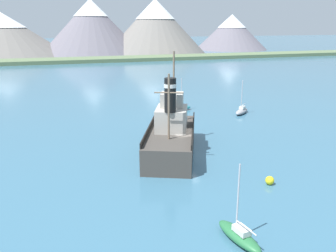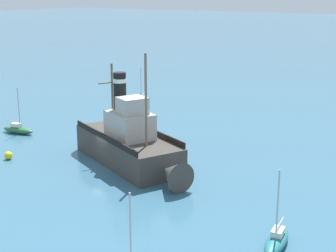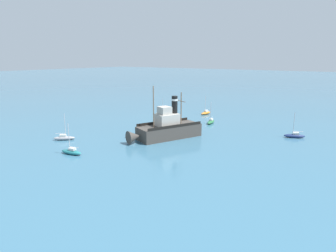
# 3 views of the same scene
# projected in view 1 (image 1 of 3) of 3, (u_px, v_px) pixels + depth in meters

# --- Properties ---
(ground_plane) EXTENTS (600.00, 600.00, 0.00)m
(ground_plane) POSITION_uv_depth(u_px,v_px,m) (185.00, 156.00, 35.24)
(ground_plane) COLOR #38667F
(mountain_ridge) EXTENTS (179.20, 54.32, 22.68)m
(mountain_ridge) POSITION_uv_depth(u_px,v_px,m) (72.00, 28.00, 147.59)
(mountain_ridge) COLOR slate
(mountain_ridge) RESTS_ON ground
(shoreline_strip) EXTENTS (240.00, 12.00, 1.20)m
(shoreline_strip) POSITION_uv_depth(u_px,v_px,m) (91.00, 60.00, 121.05)
(shoreline_strip) COLOR #5B704C
(shoreline_strip) RESTS_ON ground
(old_tugboat) EXTENTS (8.64, 14.60, 9.90)m
(old_tugboat) POSITION_uv_depth(u_px,v_px,m) (172.00, 134.00, 35.97)
(old_tugboat) COLOR #423D38
(old_tugboat) RESTS_ON ground
(sailboat_green) EXTENTS (1.74, 3.93, 4.90)m
(sailboat_green) POSITION_uv_depth(u_px,v_px,m) (239.00, 235.00, 21.29)
(sailboat_green) COLOR #286B3D
(sailboat_green) RESTS_ON ground
(sailboat_grey) EXTENTS (3.56, 3.36, 4.90)m
(sailboat_grey) POSITION_uv_depth(u_px,v_px,m) (242.00, 111.00, 51.41)
(sailboat_grey) COLOR gray
(sailboat_grey) RESTS_ON ground
(sailboat_teal) EXTENTS (3.93, 1.75, 4.90)m
(sailboat_teal) POSITION_uv_depth(u_px,v_px,m) (179.00, 108.00, 53.21)
(sailboat_teal) COLOR #23757A
(sailboat_teal) RESTS_ON ground
(mooring_buoy) EXTENTS (0.71, 0.71, 0.71)m
(mooring_buoy) POSITION_uv_depth(u_px,v_px,m) (270.00, 180.00, 28.85)
(mooring_buoy) COLOR yellow
(mooring_buoy) RESTS_ON ground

